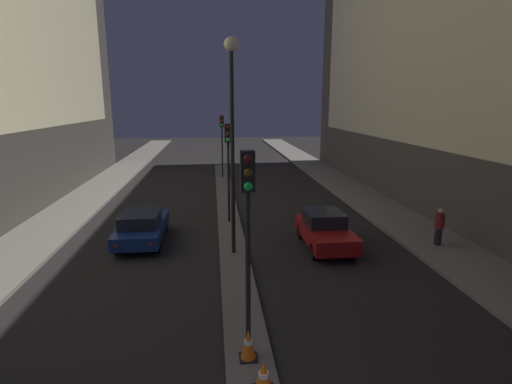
% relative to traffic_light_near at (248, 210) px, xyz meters
% --- Properties ---
extents(building_right, '(6.01, 35.92, 22.21)m').
position_rel_traffic_light_near_xyz_m(building_right, '(13.34, 13.94, 7.37)').
color(building_right, '#4C4742').
rests_on(building_right, ground).
extents(median_strip, '(1.15, 33.05, 0.15)m').
position_rel_traffic_light_near_xyz_m(median_strip, '(0.00, 13.50, -3.67)').
color(median_strip, '#66605B').
rests_on(median_strip, ground).
extents(traffic_light_near, '(0.32, 0.42, 4.92)m').
position_rel_traffic_light_near_xyz_m(traffic_light_near, '(0.00, 0.00, 0.00)').
color(traffic_light_near, black).
rests_on(traffic_light_near, median_strip).
extents(traffic_light_mid, '(0.32, 0.42, 4.92)m').
position_rel_traffic_light_near_xyz_m(traffic_light_mid, '(0.00, 10.95, 0.00)').
color(traffic_light_mid, black).
rests_on(traffic_light_mid, median_strip).
extents(traffic_light_far, '(0.32, 0.42, 4.92)m').
position_rel_traffic_light_near_xyz_m(traffic_light_far, '(0.00, 23.37, 0.00)').
color(traffic_light_far, black).
rests_on(traffic_light_far, median_strip).
extents(street_lamp, '(0.52, 0.52, 8.25)m').
position_rel_traffic_light_near_xyz_m(street_lamp, '(0.00, 6.67, 2.02)').
color(street_lamp, black).
rests_on(street_lamp, median_strip).
extents(traffic_cone_near, '(0.49, 0.49, 0.73)m').
position_rel_traffic_light_near_xyz_m(traffic_cone_near, '(0.19, -1.37, -3.23)').
color(traffic_cone_near, black).
rests_on(traffic_cone_near, median_strip).
extents(traffic_cone_far, '(0.43, 0.43, 0.76)m').
position_rel_traffic_light_near_xyz_m(traffic_cone_far, '(-0.02, -0.21, -3.22)').
color(traffic_cone_far, black).
rests_on(traffic_cone_far, median_strip).
extents(car_left_lane, '(1.88, 4.36, 1.42)m').
position_rel_traffic_light_near_xyz_m(car_left_lane, '(-3.94, 8.71, -3.01)').
color(car_left_lane, navy).
rests_on(car_left_lane, ground).
extents(car_right_lane, '(1.82, 4.04, 1.52)m').
position_rel_traffic_light_near_xyz_m(car_right_lane, '(3.94, 7.27, -2.98)').
color(car_right_lane, maroon).
rests_on(car_right_lane, ground).
extents(pedestrian_on_right_sidewalk, '(0.40, 0.40, 1.59)m').
position_rel_traffic_light_near_xyz_m(pedestrian_on_right_sidewalk, '(8.68, 6.60, -2.76)').
color(pedestrian_on_right_sidewalk, black).
rests_on(pedestrian_on_right_sidewalk, sidewalk_right).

